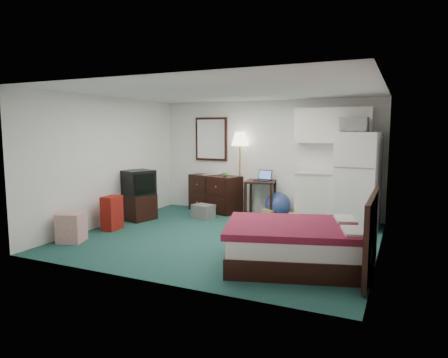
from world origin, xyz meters
The scene contains 25 objects.
floor centered at (0.00, 0.00, 0.00)m, with size 5.00×4.50×0.01m, color #1A3A3C.
ceiling centered at (0.00, 0.00, 2.50)m, with size 5.00×4.50×0.01m, color white.
walls centered at (0.00, 0.00, 1.25)m, with size 5.01×4.51×2.50m.
mirror centered at (-1.35, 2.22, 1.65)m, with size 0.80×0.06×1.00m, color white, non-canonical shape.
upper_cabinets centered at (1.45, 2.08, 1.95)m, with size 1.50×0.35×0.70m, color white, non-canonical shape.
headboard centered at (2.46, -0.93, 0.55)m, with size 0.06×1.56×1.00m, color black, non-canonical shape.
dresser centered at (-1.14, 1.98, 0.42)m, with size 1.22×0.55×0.83m, color black, non-canonical shape.
floor_lamp centered at (-0.56, 2.05, 0.91)m, with size 0.39×0.39×1.82m, color gold, non-canonical shape.
desk centered at (-0.02, 1.93, 0.39)m, with size 0.61×0.61×0.77m, color black, non-canonical shape.
exercise_ball centered at (0.36, 1.96, 0.27)m, with size 0.54×0.54×0.54m, color navy.
kitchen_counter centered at (1.23, 1.91, 0.50)m, with size 0.91×0.69×0.99m, color white, non-canonical shape.
fridge centered at (2.00, 1.71, 0.91)m, with size 0.75×0.75×1.82m, color white, non-canonical shape.
bed centered at (1.48, -0.93, 0.29)m, with size 1.79×1.40×0.57m, color maroon, non-canonical shape.
tv_stand centered at (-2.21, 0.52, 0.27)m, with size 0.53×0.58×0.53m, color black, non-canonical shape.
suitcase centered at (-2.15, -0.38, 0.32)m, with size 0.24×0.39×0.63m, color maroon, non-canonical shape.
retail_box centered at (-2.21, -1.31, 0.24)m, with size 0.39×0.39×0.49m, color silver, non-canonical shape.
file_bin centered at (-1.03, 1.17, 0.15)m, with size 0.42×0.32×0.30m, color slate, non-canonical shape.
cardboard_box_a centered at (0.23, 1.70, 0.10)m, with size 0.24×0.20×0.20m, color tan, non-canonical shape.
cardboard_box_b centered at (0.89, 1.29, 0.12)m, with size 0.21×0.24×0.24m, color tan, non-canonical shape.
laptop centered at (0.03, 1.91, 0.88)m, with size 0.32×0.26×0.22m, color black, non-canonical shape.
crt_tv centered at (-2.21, 0.52, 0.78)m, with size 0.55×0.59×0.50m, color black, non-canonical shape.
microwave centered at (1.90, 1.67, 1.99)m, with size 0.49×0.27×0.34m, color white.
book_a centered at (-1.38, 1.96, 0.93)m, with size 0.15×0.02×0.20m, color tan.
book_b centered at (-1.24, 2.12, 0.95)m, with size 0.17×0.02×0.23m, color tan.
mug centered at (-0.83, 1.83, 0.89)m, with size 0.11×0.09×0.11m, color #438B3A.
Camera 1 is at (2.80, -6.17, 1.86)m, focal length 32.00 mm.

